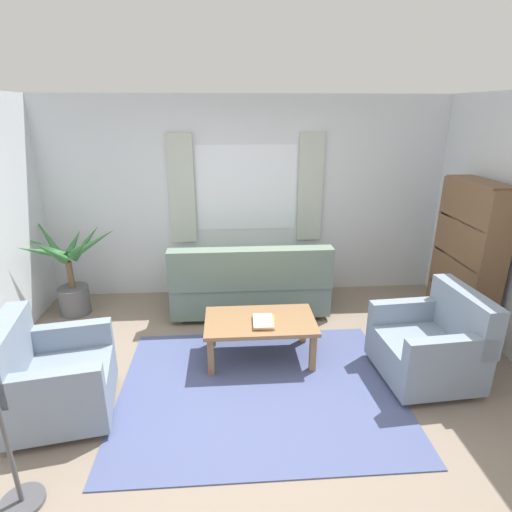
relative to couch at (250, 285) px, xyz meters
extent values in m
plane|color=gray|center=(0.00, -1.54, -0.37)|extent=(6.24, 6.24, 0.00)
cube|color=silver|center=(0.00, 0.72, 0.93)|extent=(5.32, 0.12, 2.60)
cube|color=white|center=(0.00, 0.66, 1.08)|extent=(1.30, 0.01, 1.10)
cube|color=#B2BCB2|center=(-0.83, 0.63, 1.08)|extent=(0.32, 0.06, 1.40)
cube|color=#B2BCB2|center=(0.83, 0.63, 1.08)|extent=(0.32, 0.06, 1.40)
cube|color=#4C5684|center=(0.00, -1.54, -0.36)|extent=(2.52, 1.99, 0.01)
cube|color=slate|center=(0.00, 0.07, -0.12)|extent=(1.90, 0.80, 0.38)
cube|color=slate|center=(0.00, -0.25, 0.31)|extent=(1.90, 0.20, 0.48)
cube|color=slate|center=(0.87, 0.07, 0.19)|extent=(0.16, 0.80, 0.24)
cube|color=slate|center=(-0.87, 0.07, 0.19)|extent=(0.16, 0.80, 0.24)
cylinder|color=olive|center=(0.85, 0.37, -0.34)|extent=(0.06, 0.06, 0.06)
cylinder|color=olive|center=(-0.85, 0.37, -0.34)|extent=(0.06, 0.06, 0.06)
cylinder|color=olive|center=(0.85, -0.23, -0.34)|extent=(0.06, 0.06, 0.06)
cylinder|color=olive|center=(-0.85, -0.23, -0.34)|extent=(0.06, 0.06, 0.06)
cube|color=gray|center=(-1.66, -1.73, -0.13)|extent=(0.93, 0.96, 0.36)
cube|color=gray|center=(-1.99, -1.79, 0.28)|extent=(0.32, 0.86, 0.46)
cube|color=gray|center=(-1.60, -2.08, 0.16)|extent=(0.81, 0.25, 0.22)
cube|color=gray|center=(-1.72, -1.37, 0.16)|extent=(0.81, 0.25, 0.22)
cylinder|color=olive|center=(-1.29, -2.01, -0.34)|extent=(0.05, 0.05, 0.06)
cylinder|color=olive|center=(-1.40, -1.34, -0.34)|extent=(0.05, 0.05, 0.06)
cylinder|color=olive|center=(-1.92, -2.12, -0.34)|extent=(0.05, 0.05, 0.06)
cylinder|color=olive|center=(-2.03, -1.45, -0.34)|extent=(0.05, 0.05, 0.06)
cube|color=gray|center=(1.55, -1.47, -0.13)|extent=(0.86, 0.89, 0.36)
cube|color=gray|center=(1.88, -1.45, 0.28)|extent=(0.24, 0.85, 0.46)
cube|color=gray|center=(1.52, -1.11, 0.16)|extent=(0.81, 0.18, 0.22)
cube|color=gray|center=(1.58, -1.83, 0.16)|extent=(0.81, 0.18, 0.22)
cylinder|color=olive|center=(1.21, -1.15, -0.34)|extent=(0.05, 0.05, 0.06)
cylinder|color=olive|center=(1.25, -1.83, -0.34)|extent=(0.05, 0.05, 0.06)
cylinder|color=olive|center=(1.84, -1.11, -0.34)|extent=(0.05, 0.05, 0.06)
cylinder|color=olive|center=(1.89, -1.79, -0.34)|extent=(0.05, 0.05, 0.06)
cube|color=olive|center=(0.04, -1.03, 0.05)|extent=(1.10, 0.64, 0.04)
cube|color=olive|center=(-0.45, -1.29, -0.17)|extent=(0.06, 0.06, 0.40)
cube|color=olive|center=(0.53, -1.29, -0.17)|extent=(0.06, 0.06, 0.40)
cube|color=olive|center=(-0.45, -0.77, -0.17)|extent=(0.06, 0.06, 0.40)
cube|color=olive|center=(0.53, -0.77, -0.17)|extent=(0.06, 0.06, 0.40)
cube|color=orange|center=(0.08, -1.11, 0.08)|extent=(0.24, 0.31, 0.02)
cube|color=beige|center=(0.07, -1.12, 0.10)|extent=(0.20, 0.29, 0.02)
cylinder|color=#56565B|center=(-2.19, 0.12, -0.19)|extent=(0.37, 0.37, 0.35)
cylinder|color=brown|center=(-2.19, 0.12, 0.15)|extent=(0.07, 0.07, 0.34)
cone|color=#38753D|center=(-1.88, 0.15, 0.53)|extent=(0.59, 0.18, 0.40)
cone|color=#38753D|center=(-2.01, 0.31, 0.50)|extent=(0.36, 0.42, 0.43)
cone|color=#38753D|center=(-2.17, 0.36, 0.49)|extent=(0.12, 0.49, 0.27)
cone|color=#38753D|center=(-2.46, 0.32, 0.56)|extent=(0.51, 0.44, 0.53)
cone|color=#38753D|center=(-2.46, 0.15, 0.51)|extent=(0.54, 0.17, 0.31)
cone|color=#38753D|center=(-2.38, -0.11, 0.53)|extent=(0.38, 0.54, 0.39)
cone|color=#38753D|center=(-2.22, -0.22, 0.55)|extent=(0.15, 0.61, 0.47)
cone|color=#38753D|center=(-1.94, -0.13, 0.56)|extent=(0.47, 0.60, 0.42)
cube|color=brown|center=(2.38, -1.02, 0.48)|extent=(0.30, 0.04, 1.70)
cube|color=brown|center=(2.38, -0.12, 0.48)|extent=(0.30, 0.04, 1.70)
cube|color=brown|center=(2.24, -0.57, 0.48)|extent=(0.02, 0.90, 1.70)
cube|color=brown|center=(2.38, -0.57, -0.36)|extent=(0.30, 0.86, 0.02)
cube|color=brown|center=(2.38, -0.57, 0.07)|extent=(0.30, 0.86, 0.02)
cube|color=brown|center=(2.38, -0.57, 0.49)|extent=(0.30, 0.86, 0.02)
cube|color=brown|center=(2.38, -0.57, 0.92)|extent=(0.30, 0.86, 0.02)
cube|color=brown|center=(2.38, -0.57, 1.34)|extent=(0.30, 0.86, 0.02)
cube|color=#335199|center=(2.38, -0.92, 0.22)|extent=(0.25, 0.08, 0.28)
cube|color=#7F478C|center=(2.38, -0.83, 0.17)|extent=(0.26, 0.06, 0.20)
cube|color=orange|center=(2.38, -0.74, 0.18)|extent=(0.25, 0.09, 0.21)
cube|color=beige|center=(2.38, -0.66, 0.19)|extent=(0.27, 0.05, 0.23)
cube|color=#387F4C|center=(2.38, -0.60, 0.23)|extent=(0.28, 0.05, 0.30)
cube|color=#2D2D33|center=(2.38, -0.54, 0.18)|extent=(0.26, 0.06, 0.21)
cube|color=orange|center=(2.38, -0.46, 0.17)|extent=(0.26, 0.08, 0.20)
cylinder|color=#4C4C51|center=(-1.63, -2.58, -0.35)|extent=(0.28, 0.28, 0.03)
camera|label=1|loc=(-0.25, -4.64, 2.05)|focal=28.71mm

